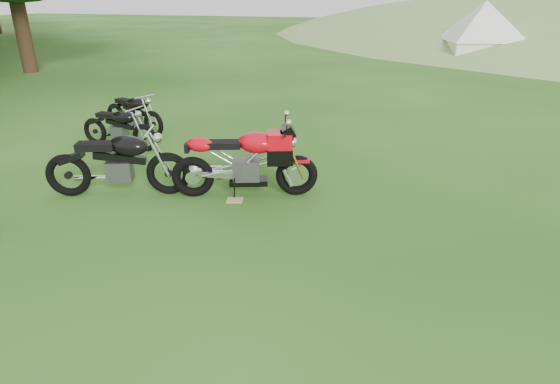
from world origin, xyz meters
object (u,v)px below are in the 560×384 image
(plywood_board, at_px, (235,200))
(vintage_moto_b, at_px, (117,161))
(sport_motorcycle, at_px, (244,156))
(tent_mid, at_px, (482,31))
(vintage_moto_c, at_px, (118,126))
(vintage_moto_d, at_px, (133,112))

(plywood_board, distance_m, vintage_moto_b, 1.92)
(sport_motorcycle, distance_m, tent_mid, 18.88)
(vintage_moto_c, height_order, tent_mid, tent_mid)
(plywood_board, bearing_deg, vintage_moto_b, -169.03)
(plywood_board, xyz_separation_m, vintage_moto_c, (-3.31, 1.76, 0.45))
(vintage_moto_c, bearing_deg, vintage_moto_d, 113.37)
(sport_motorcycle, xyz_separation_m, vintage_moto_b, (-1.88, -0.61, -0.08))
(plywood_board, xyz_separation_m, tent_mid, (4.55, 18.59, 1.31))
(plywood_board, relative_size, vintage_moto_d, 0.14)
(vintage_moto_b, relative_size, vintage_moto_d, 1.18)
(vintage_moto_b, distance_m, vintage_moto_c, 2.59)
(sport_motorcycle, xyz_separation_m, vintage_moto_c, (-3.38, 1.50, -0.19))
(plywood_board, height_order, vintage_moto_b, vintage_moto_b)
(plywood_board, distance_m, vintage_moto_c, 3.77)
(vintage_moto_c, distance_m, vintage_moto_d, 1.17)
(vintage_moto_b, distance_m, tent_mid, 19.99)
(plywood_board, relative_size, tent_mid, 0.08)
(vintage_moto_b, xyz_separation_m, vintage_moto_c, (-1.51, 2.10, -0.10))
(vintage_moto_b, relative_size, tent_mid, 0.70)
(vintage_moto_c, height_order, vintage_moto_d, vintage_moto_d)
(vintage_moto_b, bearing_deg, vintage_moto_d, 99.57)
(vintage_moto_c, xyz_separation_m, tent_mid, (7.86, 16.84, 0.86))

